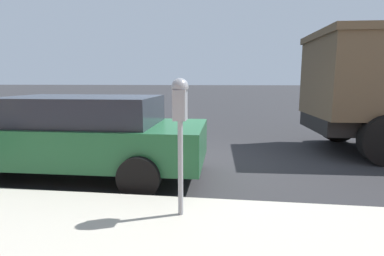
{
  "coord_description": "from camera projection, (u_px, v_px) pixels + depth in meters",
  "views": [
    {
      "loc": [
        -6.01,
        -0.9,
        1.72
      ],
      "look_at": [
        -2.13,
        -0.4,
        1.09
      ],
      "focal_mm": 28.0,
      "sensor_mm": 36.0,
      "label": 1
    }
  ],
  "objects": [
    {
      "name": "parking_meter",
      "position": [
        180.0,
        112.0,
        3.35
      ],
      "size": [
        0.21,
        0.19,
        1.59
      ],
      "color": "gray",
      "rests_on": "sidewalk"
    },
    {
      "name": "ground_plane",
      "position": [
        186.0,
        163.0,
        6.27
      ],
      "size": [
        220.0,
        220.0,
        0.0
      ],
      "primitive_type": "plane",
      "color": "#2B2B2D"
    },
    {
      "name": "car_green",
      "position": [
        77.0,
        134.0,
        5.31
      ],
      "size": [
        2.07,
        4.64,
        1.44
      ],
      "rotation": [
        0.0,
        0.0,
        0.02
      ],
      "color": "#1E5B33",
      "rests_on": "ground_plane"
    }
  ]
}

